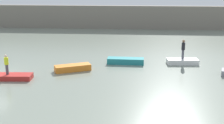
% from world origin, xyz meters
% --- Properties ---
extents(embankment_wall, '(80.00, 1.20, 3.63)m').
position_xyz_m(embankment_wall, '(0.00, 25.43, 1.82)').
color(embankment_wall, gray).
rests_on(embankment_wall, ground_plane).
extents(rowboat_red, '(3.84, 1.40, 0.40)m').
position_xyz_m(rowboat_red, '(1.59, -0.69, 0.20)').
color(rowboat_red, red).
rests_on(rowboat_red, ground_plane).
extents(rowboat_orange, '(3.18, 2.19, 0.52)m').
position_xyz_m(rowboat_orange, '(6.22, 1.96, 0.26)').
color(rowboat_orange, orange).
rests_on(rowboat_orange, ground_plane).
extents(rowboat_teal, '(3.40, 1.13, 0.53)m').
position_xyz_m(rowboat_teal, '(10.67, 4.60, 0.27)').
color(rowboat_teal, teal).
rests_on(rowboat_teal, ground_plane).
extents(rowboat_white, '(2.93, 1.40, 0.46)m').
position_xyz_m(rowboat_white, '(15.93, 4.92, 0.23)').
color(rowboat_white, white).
rests_on(rowboat_white, ground_plane).
extents(person_hiviz_shirt, '(0.32, 0.32, 1.58)m').
position_xyz_m(person_hiviz_shirt, '(1.59, -0.69, 1.28)').
color(person_hiviz_shirt, '#4C4C56').
rests_on(person_hiviz_shirt, rowboat_red).
extents(person_dark_shirt, '(0.32, 0.32, 1.82)m').
position_xyz_m(person_dark_shirt, '(15.93, 4.92, 1.48)').
color(person_dark_shirt, '#4C4C56').
rests_on(person_dark_shirt, rowboat_white).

